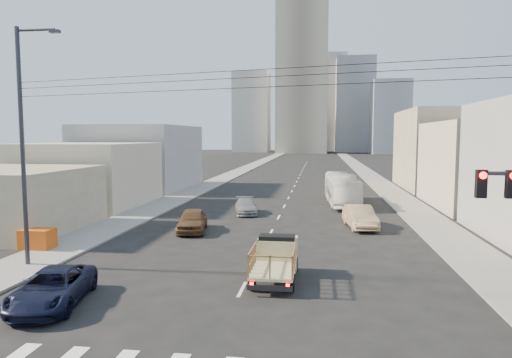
% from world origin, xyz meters
% --- Properties ---
extents(ground, '(420.00, 420.00, 0.00)m').
position_xyz_m(ground, '(0.00, 0.00, 0.00)').
color(ground, black).
rests_on(ground, ground).
extents(sidewalk_left, '(3.50, 180.00, 0.12)m').
position_xyz_m(sidewalk_left, '(-11.75, 70.00, 0.06)').
color(sidewalk_left, gray).
rests_on(sidewalk_left, ground).
extents(sidewalk_right, '(3.50, 180.00, 0.12)m').
position_xyz_m(sidewalk_right, '(11.75, 70.00, 0.06)').
color(sidewalk_right, gray).
rests_on(sidewalk_right, ground).
extents(lane_dashes, '(0.15, 104.00, 0.01)m').
position_xyz_m(lane_dashes, '(0.00, 53.00, 0.01)').
color(lane_dashes, silver).
rests_on(lane_dashes, ground).
extents(flatbed_pickup, '(1.95, 4.41, 1.90)m').
position_xyz_m(flatbed_pickup, '(1.30, 3.59, 1.09)').
color(flatbed_pickup, '#C9BA87').
rests_on(flatbed_pickup, ground).
extents(navy_pickup, '(3.21, 5.34, 1.39)m').
position_xyz_m(navy_pickup, '(-7.09, -0.86, 0.69)').
color(navy_pickup, black).
rests_on(navy_pickup, ground).
extents(city_bus, '(3.15, 10.88, 2.99)m').
position_xyz_m(city_bus, '(5.48, 28.17, 1.50)').
color(city_bus, silver).
rests_on(city_bus, ground).
extents(sedan_brown, '(2.62, 4.90, 1.59)m').
position_xyz_m(sedan_brown, '(-5.49, 13.54, 0.79)').
color(sedan_brown, brown).
rests_on(sedan_brown, ground).
extents(sedan_tan, '(2.39, 5.08, 1.61)m').
position_xyz_m(sedan_tan, '(6.25, 16.45, 0.81)').
color(sedan_tan, tan).
rests_on(sedan_tan, ground).
extents(sedan_grey, '(2.68, 4.71, 1.29)m').
position_xyz_m(sedan_grey, '(-2.96, 21.34, 0.64)').
color(sedan_grey, gray).
rests_on(sedan_grey, ground).
extents(streetlamp_left, '(2.36, 0.25, 12.00)m').
position_xyz_m(streetlamp_left, '(-11.39, 4.00, 6.44)').
color(streetlamp_left, '#2D2D33').
rests_on(streetlamp_left, ground).
extents(overhead_wires, '(23.01, 5.02, 0.72)m').
position_xyz_m(overhead_wires, '(0.00, 1.50, 8.97)').
color(overhead_wires, black).
rests_on(overhead_wires, ground).
extents(crate_stack, '(1.80, 1.20, 1.14)m').
position_xyz_m(crate_stack, '(-13.00, 7.12, 0.69)').
color(crate_stack, '#C64F12').
rests_on(crate_stack, sidewalk_left).
extents(bldg_right_mid, '(11.00, 14.00, 8.00)m').
position_xyz_m(bldg_right_mid, '(19.50, 28.00, 4.00)').
color(bldg_right_mid, beige).
rests_on(bldg_right_mid, ground).
extents(bldg_right_far, '(12.00, 16.00, 10.00)m').
position_xyz_m(bldg_right_far, '(20.00, 44.00, 5.00)').
color(bldg_right_far, gray).
rests_on(bldg_right_far, ground).
extents(bldg_left_near, '(9.00, 10.00, 4.40)m').
position_xyz_m(bldg_left_near, '(-18.00, 12.00, 2.20)').
color(bldg_left_near, gray).
rests_on(bldg_left_near, ground).
extents(bldg_left_mid, '(11.00, 12.00, 6.00)m').
position_xyz_m(bldg_left_mid, '(-19.00, 24.00, 3.00)').
color(bldg_left_mid, beige).
rests_on(bldg_left_mid, ground).
extents(bldg_left_far, '(12.00, 16.00, 8.00)m').
position_xyz_m(bldg_left_far, '(-19.50, 39.00, 4.00)').
color(bldg_left_far, gray).
rests_on(bldg_left_far, ground).
extents(high_rise_tower, '(20.00, 20.00, 60.00)m').
position_xyz_m(high_rise_tower, '(-4.00, 170.00, 30.00)').
color(high_rise_tower, gray).
rests_on(high_rise_tower, ground).
extents(midrise_ne, '(16.00, 16.00, 40.00)m').
position_xyz_m(midrise_ne, '(18.00, 185.00, 20.00)').
color(midrise_ne, '#979A9F').
rests_on(midrise_ne, ground).
extents(midrise_nw, '(15.00, 15.00, 34.00)m').
position_xyz_m(midrise_nw, '(-26.00, 180.00, 17.00)').
color(midrise_nw, '#979A9F').
rests_on(midrise_nw, ground).
extents(midrise_back, '(18.00, 18.00, 44.00)m').
position_xyz_m(midrise_back, '(6.00, 200.00, 22.00)').
color(midrise_back, gray).
rests_on(midrise_back, ground).
extents(midrise_east, '(14.00, 14.00, 28.00)m').
position_xyz_m(midrise_east, '(30.00, 165.00, 14.00)').
color(midrise_east, '#979A9F').
rests_on(midrise_east, ground).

